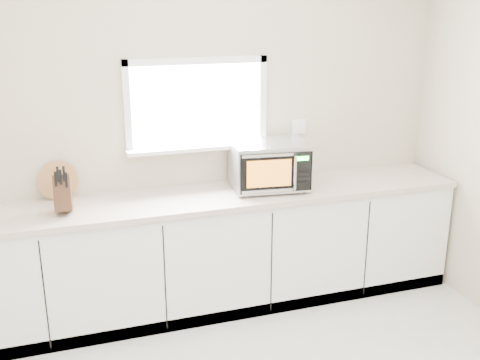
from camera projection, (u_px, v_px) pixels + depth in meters
name	position (u px, v px, depth m)	size (l,w,h in m)	color
back_wall	(197.00, 128.00, 4.31)	(4.00, 0.17, 2.70)	beige
cabinets	(209.00, 253.00, 4.32)	(3.92, 0.60, 0.88)	white
countertop	(208.00, 197.00, 4.17)	(3.92, 0.64, 0.04)	beige
microwave	(269.00, 164.00, 4.27)	(0.61, 0.51, 0.36)	black
knife_block	(63.00, 192.00, 3.78)	(0.12, 0.24, 0.34)	#452518
cutting_board	(58.00, 180.00, 4.04)	(0.28, 0.28, 0.02)	#AE7443
coffee_grinder	(261.00, 170.00, 4.40)	(0.16, 0.16, 0.23)	#B9BCC1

